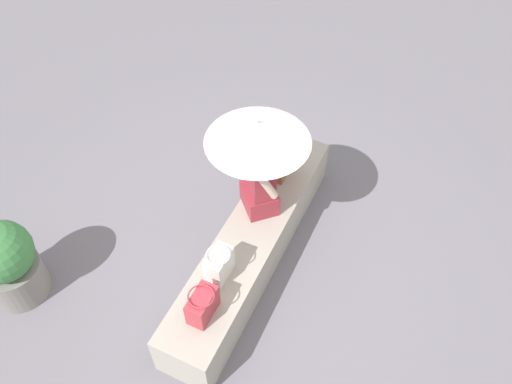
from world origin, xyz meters
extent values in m
plane|color=slate|center=(0.00, 0.00, 0.00)|extent=(14.00, 14.00, 0.00)
cube|color=#A8A093|center=(0.00, 0.00, 0.23)|extent=(2.67, 0.51, 0.47)
cube|color=#992D38|center=(0.27, 0.06, 0.58)|extent=(0.44, 0.44, 0.22)
cube|color=#992D38|center=(0.27, 0.06, 0.93)|extent=(0.37, 0.37, 0.48)
sphere|color=beige|center=(0.27, 0.06, 1.27)|extent=(0.20, 0.20, 0.20)
cylinder|color=beige|center=(0.42, 0.20, 0.95)|extent=(0.19, 0.19, 0.32)
cylinder|color=beige|center=(0.13, -0.08, 0.95)|extent=(0.19, 0.19, 0.32)
cylinder|color=#B7B7BC|center=(0.28, 0.08, 0.98)|extent=(0.02, 0.02, 1.01)
cone|color=silver|center=(0.28, 0.08, 1.38)|extent=(0.89, 0.89, 0.20)
sphere|color=#B7B7BC|center=(0.28, 0.08, 1.50)|extent=(0.03, 0.03, 0.03)
cube|color=silver|center=(-0.54, 0.04, 0.61)|extent=(0.27, 0.15, 0.27)
torus|color=silver|center=(-0.54, 0.04, 0.76)|extent=(0.20, 0.20, 0.01)
cube|color=#B2333D|center=(-0.92, -0.01, 0.59)|extent=(0.28, 0.16, 0.24)
torus|color=#B2333D|center=(-0.92, -0.01, 0.73)|extent=(0.21, 0.21, 0.01)
cube|color=brown|center=(0.74, 0.03, 0.63)|extent=(0.28, 0.10, 0.33)
torus|color=brown|center=(0.74, 0.03, 0.81)|extent=(0.20, 0.20, 0.01)
cylinder|color=gray|center=(-1.21, 1.77, 0.19)|extent=(0.51, 0.51, 0.38)
sphere|color=#3D7F42|center=(-1.21, 1.77, 0.60)|extent=(0.55, 0.55, 0.55)
camera|label=1|loc=(-2.51, -1.22, 4.16)|focal=35.95mm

